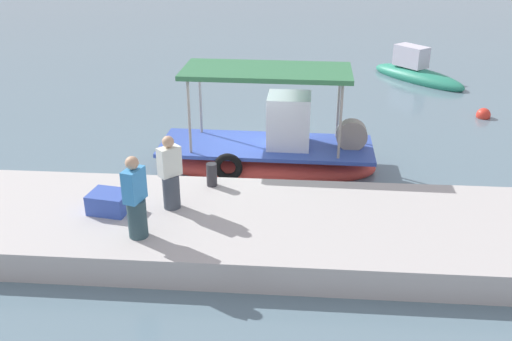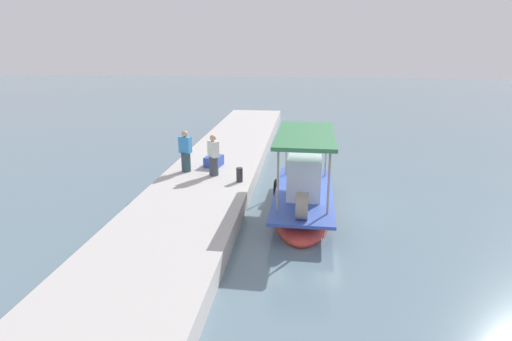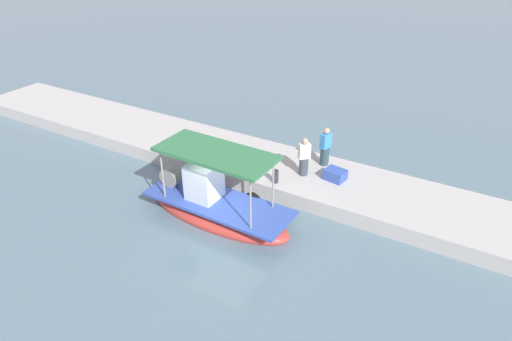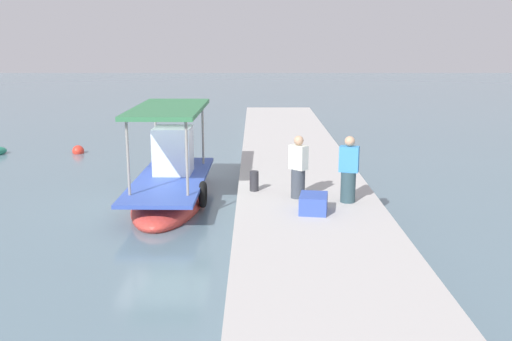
# 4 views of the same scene
# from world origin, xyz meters

# --- Properties ---
(ground_plane) EXTENTS (120.00, 120.00, 0.00)m
(ground_plane) POSITION_xyz_m (0.00, 0.00, 0.00)
(ground_plane) COLOR slate
(dock_quay) EXTENTS (36.00, 3.63, 0.61)m
(dock_quay) POSITION_xyz_m (0.00, -3.97, 0.31)
(dock_quay) COLOR #B8B4B1
(dock_quay) RESTS_ON ground_plane
(main_fishing_boat) EXTENTS (5.90, 2.13, 3.10)m
(main_fishing_boat) POSITION_xyz_m (0.62, -0.21, 0.49)
(main_fishing_boat) COLOR #CF3E35
(main_fishing_boat) RESTS_ON ground_plane
(fisherman_near_bollard) EXTENTS (0.46, 0.53, 1.67)m
(fisherman_near_bollard) POSITION_xyz_m (-1.64, -4.94, 1.37)
(fisherman_near_bollard) COLOR #2F4951
(fisherman_near_bollard) RESTS_ON dock_quay
(fisherman_by_crate) EXTENTS (0.51, 0.51, 1.61)m
(fisherman_by_crate) POSITION_xyz_m (-1.25, -3.72, 1.34)
(fisherman_by_crate) COLOR #3D444F
(fisherman_by_crate) RESTS_ON dock_quay
(mooring_bollard) EXTENTS (0.24, 0.24, 0.54)m
(mooring_bollard) POSITION_xyz_m (-0.57, -2.60, 0.88)
(mooring_bollard) COLOR #2D2D33
(mooring_bollard) RESTS_ON dock_quay
(cargo_crate) EXTENTS (0.88, 0.75, 0.42)m
(cargo_crate) POSITION_xyz_m (-2.51, -4.00, 0.82)
(cargo_crate) COLOR #3652B0
(cargo_crate) RESTS_ON dock_quay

